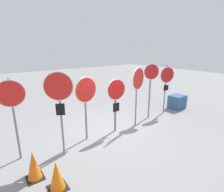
{
  "coord_description": "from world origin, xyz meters",
  "views": [
    {
      "loc": [
        -3.63,
        -4.7,
        3.06
      ],
      "look_at": [
        -0.08,
        0.0,
        1.42
      ],
      "focal_mm": 28.0,
      "sensor_mm": 36.0,
      "label": 1
    }
  ],
  "objects_px": {
    "traffic_cone_1": "(57,175)",
    "stop_sign_5": "(151,80)",
    "stop_sign_2": "(86,94)",
    "stop_sign_3": "(116,96)",
    "stop_sign_4": "(138,83)",
    "storage_crate": "(177,102)",
    "stop_sign_1": "(59,94)",
    "stop_sign_6": "(167,79)",
    "stop_sign_0": "(12,101)",
    "traffic_cone_0": "(34,166)"
  },
  "relations": [
    {
      "from": "storage_crate",
      "to": "stop_sign_4",
      "type": "bearing_deg",
      "value": -175.8
    },
    {
      "from": "stop_sign_0",
      "to": "stop_sign_3",
      "type": "bearing_deg",
      "value": 7.61
    },
    {
      "from": "stop_sign_6",
      "to": "storage_crate",
      "type": "height_order",
      "value": "stop_sign_6"
    },
    {
      "from": "stop_sign_2",
      "to": "traffic_cone_1",
      "type": "distance_m",
      "value": 2.55
    },
    {
      "from": "stop_sign_1",
      "to": "traffic_cone_1",
      "type": "xyz_separation_m",
      "value": [
        -0.6,
        -1.09,
        -1.53
      ]
    },
    {
      "from": "stop_sign_0",
      "to": "stop_sign_3",
      "type": "distance_m",
      "value": 3.25
    },
    {
      "from": "stop_sign_5",
      "to": "traffic_cone_1",
      "type": "height_order",
      "value": "stop_sign_5"
    },
    {
      "from": "stop_sign_5",
      "to": "traffic_cone_1",
      "type": "relative_size",
      "value": 3.53
    },
    {
      "from": "stop_sign_5",
      "to": "traffic_cone_0",
      "type": "distance_m",
      "value": 5.36
    },
    {
      "from": "stop_sign_5",
      "to": "traffic_cone_0",
      "type": "xyz_separation_m",
      "value": [
        -5.09,
        -0.91,
        -1.39
      ]
    },
    {
      "from": "stop_sign_2",
      "to": "traffic_cone_1",
      "type": "xyz_separation_m",
      "value": [
        -1.62,
        -1.51,
        -1.27
      ]
    },
    {
      "from": "stop_sign_2",
      "to": "stop_sign_3",
      "type": "xyz_separation_m",
      "value": [
        1.15,
        -0.11,
        -0.21
      ]
    },
    {
      "from": "stop_sign_1",
      "to": "storage_crate",
      "type": "bearing_deg",
      "value": 33.09
    },
    {
      "from": "stop_sign_4",
      "to": "stop_sign_6",
      "type": "distance_m",
      "value": 2.05
    },
    {
      "from": "stop_sign_2",
      "to": "stop_sign_3",
      "type": "distance_m",
      "value": 1.18
    },
    {
      "from": "traffic_cone_1",
      "to": "storage_crate",
      "type": "distance_m",
      "value": 7.11
    },
    {
      "from": "stop_sign_1",
      "to": "traffic_cone_1",
      "type": "relative_size",
      "value": 3.62
    },
    {
      "from": "stop_sign_4",
      "to": "storage_crate",
      "type": "relative_size",
      "value": 2.97
    },
    {
      "from": "stop_sign_4",
      "to": "stop_sign_5",
      "type": "xyz_separation_m",
      "value": [
        1.01,
        0.23,
        -0.03
      ]
    },
    {
      "from": "stop_sign_0",
      "to": "traffic_cone_1",
      "type": "height_order",
      "value": "stop_sign_0"
    },
    {
      "from": "traffic_cone_0",
      "to": "storage_crate",
      "type": "bearing_deg",
      "value": 7.12
    },
    {
      "from": "stop_sign_1",
      "to": "stop_sign_6",
      "type": "relative_size",
      "value": 1.08
    },
    {
      "from": "stop_sign_3",
      "to": "stop_sign_4",
      "type": "height_order",
      "value": "stop_sign_4"
    },
    {
      "from": "stop_sign_2",
      "to": "stop_sign_6",
      "type": "height_order",
      "value": "stop_sign_6"
    },
    {
      "from": "stop_sign_5",
      "to": "storage_crate",
      "type": "relative_size",
      "value": 3.06
    },
    {
      "from": "stop_sign_3",
      "to": "stop_sign_6",
      "type": "distance_m",
      "value": 3.05
    },
    {
      "from": "stop_sign_3",
      "to": "traffic_cone_0",
      "type": "relative_size",
      "value": 2.78
    },
    {
      "from": "stop_sign_0",
      "to": "stop_sign_6",
      "type": "distance_m",
      "value": 6.26
    },
    {
      "from": "stop_sign_6",
      "to": "traffic_cone_0",
      "type": "relative_size",
      "value": 3.17
    },
    {
      "from": "traffic_cone_1",
      "to": "stop_sign_5",
      "type": "bearing_deg",
      "value": 17.94
    },
    {
      "from": "stop_sign_5",
      "to": "stop_sign_0",
      "type": "bearing_deg",
      "value": -153.23
    },
    {
      "from": "stop_sign_0",
      "to": "traffic_cone_0",
      "type": "xyz_separation_m",
      "value": [
        0.12,
        -1.05,
        -1.37
      ]
    },
    {
      "from": "stop_sign_3",
      "to": "stop_sign_4",
      "type": "relative_size",
      "value": 0.85
    },
    {
      "from": "stop_sign_1",
      "to": "stop_sign_4",
      "type": "distance_m",
      "value": 3.17
    },
    {
      "from": "stop_sign_2",
      "to": "stop_sign_0",
      "type": "bearing_deg",
      "value": 166.77
    },
    {
      "from": "stop_sign_3",
      "to": "stop_sign_6",
      "type": "bearing_deg",
      "value": 6.03
    },
    {
      "from": "traffic_cone_0",
      "to": "traffic_cone_1",
      "type": "relative_size",
      "value": 1.06
    },
    {
      "from": "stop_sign_2",
      "to": "stop_sign_4",
      "type": "distance_m",
      "value": 2.16
    },
    {
      "from": "stop_sign_1",
      "to": "traffic_cone_0",
      "type": "xyz_separation_m",
      "value": [
        -0.92,
        -0.46,
        -1.51
      ]
    },
    {
      "from": "stop_sign_0",
      "to": "traffic_cone_0",
      "type": "height_order",
      "value": "stop_sign_0"
    },
    {
      "from": "stop_sign_0",
      "to": "storage_crate",
      "type": "distance_m",
      "value": 7.52
    },
    {
      "from": "stop_sign_0",
      "to": "storage_crate",
      "type": "bearing_deg",
      "value": 11.6
    },
    {
      "from": "stop_sign_2",
      "to": "stop_sign_4",
      "type": "relative_size",
      "value": 0.93
    },
    {
      "from": "traffic_cone_0",
      "to": "stop_sign_5",
      "type": "bearing_deg",
      "value": 10.1
    },
    {
      "from": "stop_sign_2",
      "to": "traffic_cone_1",
      "type": "relative_size",
      "value": 3.18
    },
    {
      "from": "storage_crate",
      "to": "stop_sign_6",
      "type": "bearing_deg",
      "value": -177.21
    },
    {
      "from": "stop_sign_6",
      "to": "stop_sign_5",
      "type": "bearing_deg",
      "value": -166.61
    },
    {
      "from": "stop_sign_3",
      "to": "storage_crate",
      "type": "height_order",
      "value": "stop_sign_3"
    },
    {
      "from": "stop_sign_5",
      "to": "storage_crate",
      "type": "distance_m",
      "value": 2.58
    },
    {
      "from": "stop_sign_0",
      "to": "stop_sign_6",
      "type": "xyz_separation_m",
      "value": [
        6.25,
        -0.2,
        -0.08
      ]
    }
  ]
}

